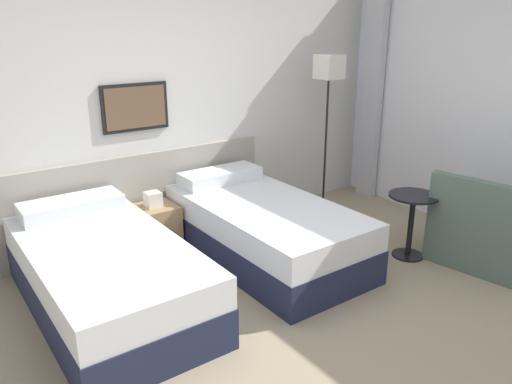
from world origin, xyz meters
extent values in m
plane|color=gray|center=(0.00, 0.00, 0.00)|extent=(16.00, 16.00, 0.00)
cube|color=silver|center=(0.00, 2.17, 1.35)|extent=(10.00, 0.06, 2.70)
cube|color=gray|center=(-0.44, 2.12, 0.44)|extent=(2.69, 0.04, 0.89)
cube|color=black|center=(-0.44, 2.13, 1.34)|extent=(0.64, 0.03, 0.44)
cube|color=brown|center=(-0.44, 2.11, 1.34)|extent=(0.58, 0.01, 0.38)
cube|color=#B7BAC1|center=(2.42, 1.79, 1.32)|extent=(0.10, 0.24, 2.64)
cube|color=#1E233D|center=(-1.19, 1.09, 0.15)|extent=(1.04, 2.00, 0.30)
cube|color=silver|center=(-1.19, 1.09, 0.42)|extent=(1.03, 1.98, 0.24)
cube|color=silver|center=(-1.19, 1.86, 0.60)|extent=(0.83, 0.34, 0.13)
cube|color=#1E233D|center=(0.30, 1.09, 0.15)|extent=(1.04, 2.00, 0.30)
cube|color=silver|center=(0.30, 1.09, 0.42)|extent=(1.03, 1.98, 0.24)
cube|color=silver|center=(0.30, 1.86, 0.60)|extent=(0.83, 0.34, 0.13)
cube|color=#9E7A51|center=(-0.44, 1.87, 0.22)|extent=(0.41, 0.39, 0.44)
cube|color=silver|center=(-0.44, 1.87, 0.51)|extent=(0.14, 0.14, 0.14)
cylinder|color=black|center=(1.61, 1.71, 0.01)|extent=(0.24, 0.24, 0.02)
cylinder|color=black|center=(1.61, 1.71, 0.76)|extent=(0.02, 0.02, 1.49)
cube|color=silver|center=(1.61, 1.71, 1.63)|extent=(0.25, 0.25, 0.25)
cylinder|color=black|center=(1.41, 0.33, 0.01)|extent=(0.29, 0.29, 0.01)
cylinder|color=black|center=(1.41, 0.33, 0.30)|extent=(0.05, 0.05, 0.57)
cylinder|color=black|center=(1.41, 0.33, 0.60)|extent=(0.45, 0.45, 0.02)
cube|color=#4C6056|center=(1.89, -0.15, 0.20)|extent=(0.85, 0.96, 0.40)
cube|color=#4C6056|center=(1.58, -0.20, 0.62)|extent=(0.23, 0.87, 0.44)
cube|color=#4C6056|center=(1.83, 0.23, 0.49)|extent=(0.62, 0.19, 0.18)
camera|label=1|loc=(-2.24, -2.27, 2.09)|focal=35.00mm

